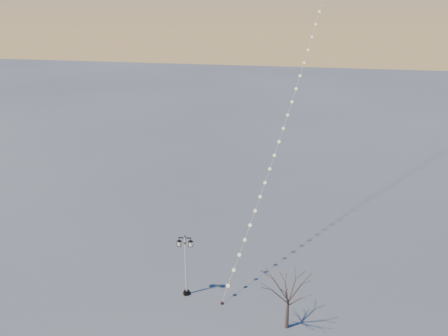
# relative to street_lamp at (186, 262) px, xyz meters

# --- Properties ---
(ground) EXTENTS (300.00, 300.00, 0.00)m
(ground) POSITION_rel_street_lamp_xyz_m (1.44, -1.58, -3.00)
(ground) COLOR #484949
(ground) RESTS_ON ground
(street_lamp) EXTENTS (1.37, 0.61, 5.43)m
(street_lamp) POSITION_rel_street_lamp_xyz_m (0.00, 0.00, 0.00)
(street_lamp) COLOR black
(street_lamp) RESTS_ON ground
(bare_tree) EXTENTS (2.76, 2.76, 4.58)m
(bare_tree) POSITION_rel_street_lamp_xyz_m (8.41, -2.31, 0.18)
(bare_tree) COLOR #3D2F26
(bare_tree) RESTS_ON ground
(kite_train) EXTENTS (10.03, 35.94, 40.22)m
(kite_train) POSITION_rel_street_lamp_xyz_m (7.85, 17.00, 17.02)
(kite_train) COLOR black
(kite_train) RESTS_ON ground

